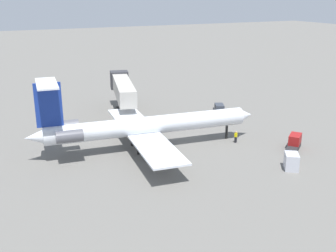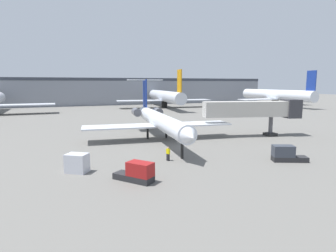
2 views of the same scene
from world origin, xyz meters
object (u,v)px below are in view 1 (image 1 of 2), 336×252
at_px(regional_jet, 141,126).
at_px(cargo_container_uld, 291,161).
at_px(jet_bridge, 123,88).
at_px(baggage_tug_trailing, 219,110).
at_px(baggage_tug_lead, 294,143).
at_px(ground_crew_marshaller, 236,137).

height_order(regional_jet, cargo_container_uld, regional_jet).
height_order(jet_bridge, baggage_tug_trailing, jet_bridge).
height_order(regional_jet, jet_bridge, regional_jet).
relative_size(baggage_tug_lead, cargo_container_uld, 1.52).
bearing_deg(baggage_tug_trailing, cargo_container_uld, 168.78).
distance_m(baggage_tug_trailing, cargo_container_uld, 23.72).
bearing_deg(regional_jet, jet_bridge, -11.70).
bearing_deg(baggage_tug_trailing, ground_crew_marshaller, 157.36).
distance_m(jet_bridge, baggage_tug_trailing, 17.01).
relative_size(jet_bridge, baggage_tug_trailing, 4.03).
height_order(ground_crew_marshaller, baggage_tug_trailing, baggage_tug_trailing).
xyz_separation_m(jet_bridge, ground_crew_marshaller, (-20.37, -9.41, -3.81)).
bearing_deg(baggage_tug_lead, baggage_tug_trailing, 1.20).
height_order(baggage_tug_lead, baggage_tug_trailing, same).
distance_m(regional_jet, jet_bridge, 17.43).
bearing_deg(jet_bridge, ground_crew_marshaller, -155.20).
distance_m(baggage_tug_lead, cargo_container_uld, 7.09).
xyz_separation_m(jet_bridge, baggage_tug_lead, (-25.74, -15.16, -3.83)).
bearing_deg(regional_jet, baggage_tug_lead, -115.03).
bearing_deg(baggage_tug_lead, regional_jet, 64.97).
xyz_separation_m(regional_jet, cargo_container_uld, (-13.75, -13.68, -2.36)).
bearing_deg(jet_bridge, cargo_container_uld, -161.73).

